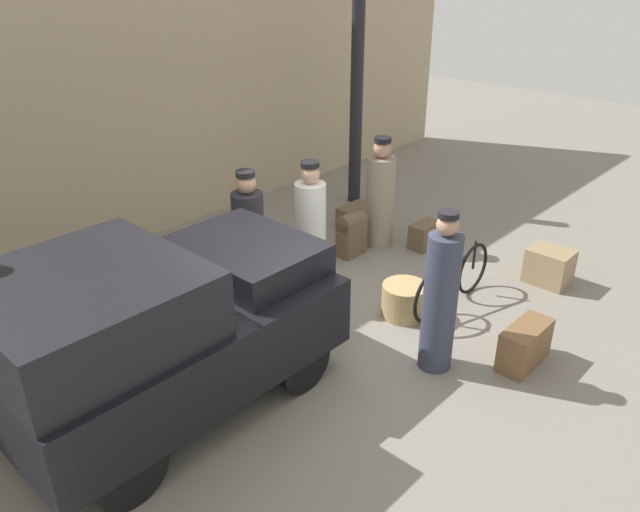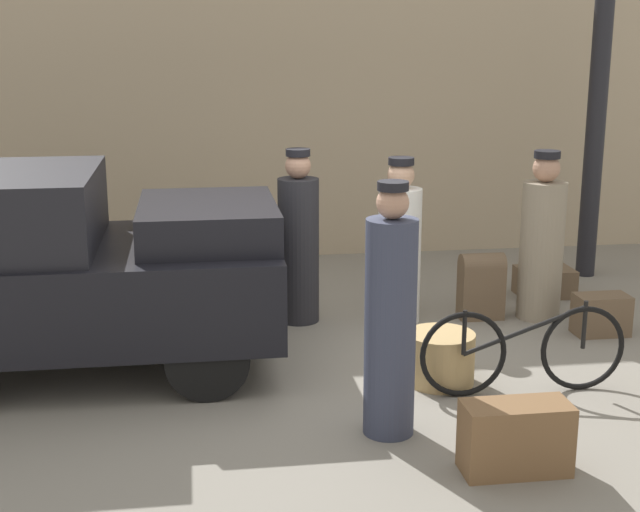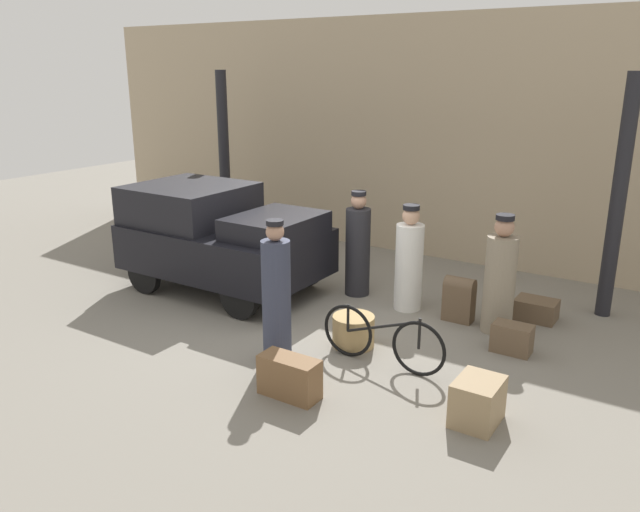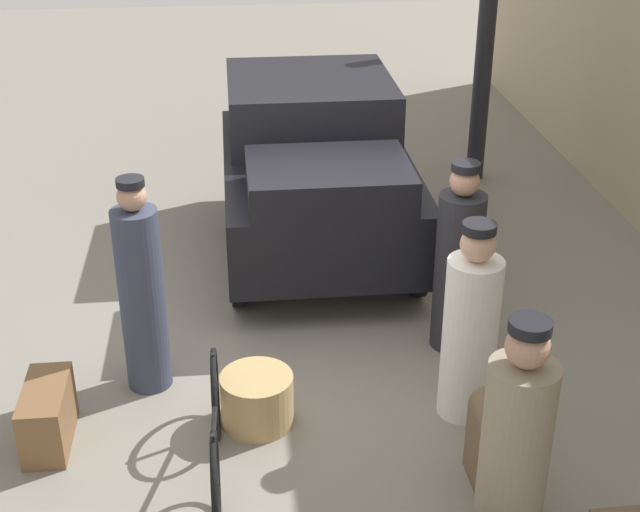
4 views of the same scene
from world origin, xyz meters
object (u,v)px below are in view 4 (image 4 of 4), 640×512
porter_with_bicycle (142,294)px  porter_lifting_near_truck (458,265)px  wicker_basket (257,399)px  truck (316,167)px  bicycle (215,435)px  porter_standing_middle (515,450)px  trunk_large_brown (48,415)px  trunk_barrel_dark (492,441)px  porter_carrying_trunk (470,331)px

porter_with_bicycle → porter_lifting_near_truck: bearing=97.1°
wicker_basket → truck: bearing=165.8°
truck → wicker_basket: 3.17m
bicycle → porter_standing_middle: (0.85, 1.83, 0.40)m
bicycle → wicker_basket: bicycle is taller
wicker_basket → trunk_large_brown: bearing=-87.5°
bicycle → trunk_barrel_dark: 1.91m
wicker_basket → porter_lifting_near_truck: 2.08m
porter_lifting_near_truck → trunk_barrel_dark: size_ratio=2.56×
bicycle → porter_lifting_near_truck: porter_lifting_near_truck is taller
truck → bicycle: size_ratio=1.93×
porter_lifting_near_truck → porter_standing_middle: bearing=-5.7°
truck → porter_carrying_trunk: (3.02, 0.86, -0.19)m
porter_carrying_trunk → trunk_barrel_dark: bearing=-2.7°
porter_standing_middle → porter_carrying_trunk: 1.41m
truck → bicycle: bearing=-16.6°
bicycle → trunk_barrel_dark: bicycle is taller
porter_lifting_near_truck → bicycle: bearing=-53.6°
bicycle → trunk_large_brown: size_ratio=2.40×
truck → wicker_basket: (2.99, -0.76, -0.71)m
truck → trunk_large_brown: truck is taller
trunk_large_brown → porter_lifting_near_truck: bearing=107.0°
porter_standing_middle → bicycle: bearing=-115.0°
porter_standing_middle → trunk_large_brown: bearing=-114.1°
wicker_basket → trunk_barrel_dark: bearing=61.4°
truck → porter_standing_middle: size_ratio=1.93×
bicycle → porter_standing_middle: size_ratio=1.00×
porter_standing_middle → porter_carrying_trunk: size_ratio=1.03×
truck → porter_lifting_near_truck: size_ratio=1.90×
bicycle → trunk_barrel_dark: bearing=81.7°
bicycle → porter_carrying_trunk: 2.04m
porter_with_bicycle → trunk_large_brown: bearing=-45.3°
porter_with_bicycle → trunk_large_brown: size_ratio=2.60×
porter_carrying_trunk → trunk_large_brown: 3.20m
wicker_basket → trunk_large_brown: trunk_large_brown is taller
wicker_basket → porter_lifting_near_truck: size_ratio=0.33×
bicycle → porter_with_bicycle: bearing=-155.5°
wicker_basket → trunk_large_brown: 1.55m
wicker_basket → porter_standing_middle: (1.44, 1.52, 0.55)m
porter_standing_middle → trunk_large_brown: size_ratio=2.40×
porter_with_bicycle → trunk_barrel_dark: size_ratio=2.72×
porter_lifting_near_truck → porter_carrying_trunk: bearing=-8.5°
trunk_barrel_dark → bicycle: bearing=-98.3°
porter_standing_middle → porter_with_bicycle: (-2.05, -2.38, 0.08)m
trunk_barrel_dark → trunk_large_brown: size_ratio=0.96×
porter_carrying_trunk → porter_lifting_near_truck: bearing=171.5°
porter_carrying_trunk → porter_with_bicycle: bearing=-104.6°
truck → porter_standing_middle: (4.43, 0.76, -0.17)m
porter_carrying_trunk → trunk_large_brown: bearing=-89.3°
porter_carrying_trunk → bicycle: bearing=-73.9°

